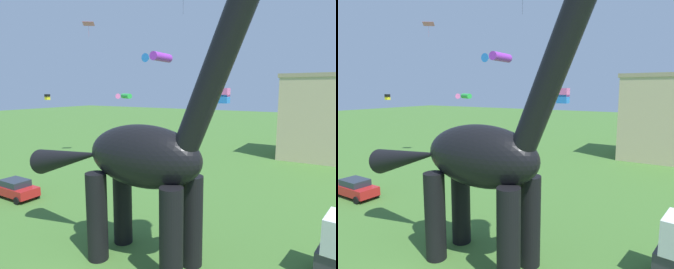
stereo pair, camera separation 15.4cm
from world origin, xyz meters
The scene contains 8 objects.
dinosaur_sculpture centered at (1.75, 4.75, 5.69)m, with size 15.05×3.19×15.73m.
parked_sedan_left centered at (-12.95, 6.91, 0.81)m, with size 4.21×2.00×1.55m.
person_far_spectator centered at (-0.86, 13.80, 0.65)m, with size 0.40×0.18×1.07m.
kite_far_right centered at (-18.81, 14.99, 8.18)m, with size 0.45×0.45×0.64m.
kite_high_left centered at (-14.30, 23.12, 8.19)m, with size 2.28×2.34×0.66m.
kite_near_high centered at (-6.81, 19.60, 12.33)m, with size 2.71×3.20×0.94m.
kite_mid_right centered at (0.25, 20.07, 8.44)m, with size 1.04×1.04×1.43m.
kite_trailing centered at (-17.07, 20.05, 16.85)m, with size 1.65×1.57×1.70m.
Camera 2 is at (10.60, -7.09, 8.98)m, focal length 31.97 mm.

